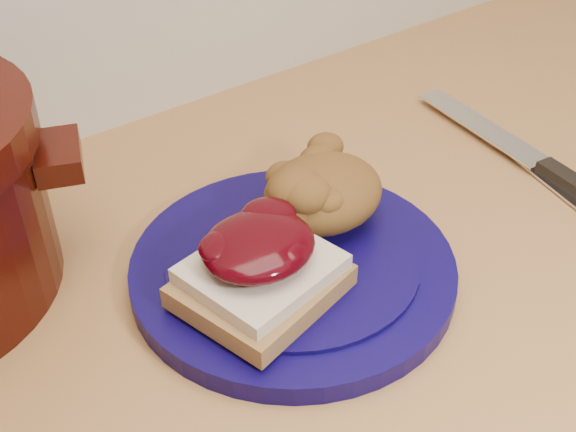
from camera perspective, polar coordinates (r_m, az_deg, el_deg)
plate at (r=0.63m, az=0.38°, el=-4.12°), size 0.32×0.32×0.02m
sandwich at (r=0.57m, az=-2.22°, el=-4.03°), size 0.14×0.13×0.06m
stuffing_mound at (r=0.65m, az=2.79°, el=1.86°), size 0.13×0.11×0.06m
chef_knife at (r=0.80m, az=20.22°, el=3.23°), size 0.07×0.30×0.02m
butter_knife at (r=0.79m, az=20.26°, el=2.24°), size 0.05×0.15×0.00m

